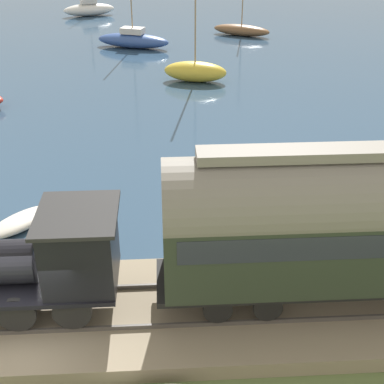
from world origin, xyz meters
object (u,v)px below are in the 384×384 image
object	(u,v)px
steam_locomotive	(36,258)
sailboat_yellow	(195,71)
sailboat_brown	(241,30)
passenger_coach	(358,219)
sailboat_white	(89,9)
rowboat_near_shore	(21,222)
sailboat_blue	(133,40)

from	to	relation	value
steam_locomotive	sailboat_yellow	bearing A→B (deg)	-13.91
sailboat_yellow	sailboat_brown	bearing A→B (deg)	-5.24
passenger_coach	steam_locomotive	bearing A→B (deg)	90.00
sailboat_brown	sailboat_white	distance (m)	17.26
passenger_coach	rowboat_near_shore	bearing A→B (deg)	62.95
steam_locomotive	sailboat_white	bearing A→B (deg)	4.69
sailboat_white	sailboat_yellow	distance (m)	25.02
sailboat_brown	steam_locomotive	bearing A→B (deg)	-167.66
steam_locomotive	sailboat_yellow	xyz separation A→B (m)	(22.06, -5.46, -1.48)
passenger_coach	sailboat_yellow	bearing A→B (deg)	6.84
passenger_coach	rowboat_near_shore	xyz separation A→B (m)	(5.04, 9.87, -2.79)
sailboat_yellow	sailboat_white	bearing A→B (deg)	36.43
sailboat_brown	sailboat_white	xyz separation A→B (m)	(10.06, 14.03, 0.17)
sailboat_white	passenger_coach	bearing A→B (deg)	176.58
passenger_coach	sailboat_yellow	xyz separation A→B (m)	(22.06, 2.65, -2.32)
passenger_coach	sailboat_blue	xyz separation A→B (m)	(31.41, 6.91, -2.37)
sailboat_brown	sailboat_white	size ratio (longest dim) A/B	1.12
sailboat_brown	sailboat_yellow	world-z (taller)	sailboat_yellow
passenger_coach	sailboat_white	bearing A→B (deg)	14.63
sailboat_yellow	sailboat_blue	xyz separation A→B (m)	(9.35, 4.26, -0.05)
steam_locomotive	rowboat_near_shore	bearing A→B (deg)	19.24
steam_locomotive	sailboat_blue	bearing A→B (deg)	-2.19
rowboat_near_shore	sailboat_white	bearing A→B (deg)	-46.64
sailboat_brown	sailboat_blue	distance (m)	9.89
steam_locomotive	sailboat_yellow	size ratio (longest dim) A/B	0.63
sailboat_brown	sailboat_yellow	xyz separation A→B (m)	(-13.21, 4.84, 0.19)
steam_locomotive	sailboat_white	xyz separation A→B (m)	(45.33, 3.72, -1.50)
sailboat_white	sailboat_blue	distance (m)	14.76
passenger_coach	sailboat_yellow	world-z (taller)	sailboat_yellow
steam_locomotive	sailboat_blue	distance (m)	31.47
passenger_coach	sailboat_brown	size ratio (longest dim) A/B	1.57
steam_locomotive	rowboat_near_shore	world-z (taller)	steam_locomotive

